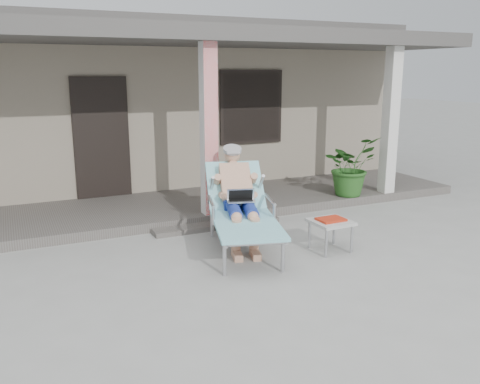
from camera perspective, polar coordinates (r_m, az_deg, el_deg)
name	(u,v)px	position (r m, az deg, el deg)	size (l,w,h in m)	color
ground	(275,269)	(6.23, 3.97, -8.63)	(60.00, 60.00, 0.00)	#9E9E99
house	(139,101)	(11.90, -11.27, 9.94)	(10.40, 5.40, 3.30)	gray
porch_deck	(192,205)	(8.82, -5.40, -1.49)	(10.00, 2.00, 0.15)	#605B56
porch_overhang	(190,42)	(8.48, -5.69, 16.42)	(10.00, 2.30, 2.85)	silver
porch_step	(217,225)	(7.79, -2.57, -3.74)	(2.00, 0.30, 0.07)	#605B56
lounger	(240,185)	(6.81, 0.02, 0.84)	(1.33, 2.20, 1.38)	#B7B7BC
side_table	(331,223)	(6.81, 10.16, -3.49)	(0.51, 0.51, 0.45)	#B1B2AC
potted_palm	(350,166)	(9.31, 12.24, 2.87)	(0.95, 0.83, 1.06)	#26591E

